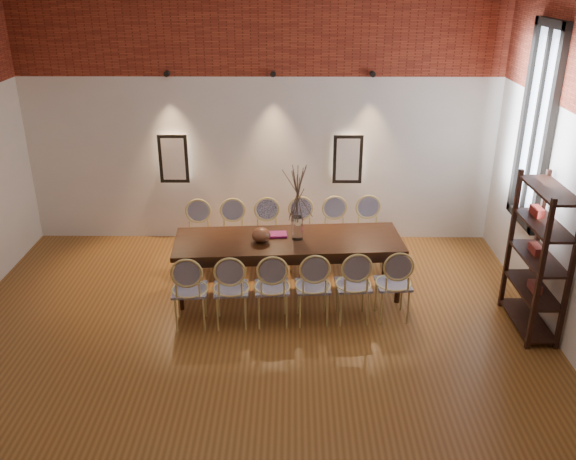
{
  "coord_description": "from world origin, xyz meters",
  "views": [
    {
      "loc": [
        0.49,
        -5.32,
        3.95
      ],
      "look_at": [
        0.43,
        1.35,
        1.05
      ],
      "focal_mm": 38.0,
      "sensor_mm": 36.0,
      "label": 1
    }
  ],
  "objects_px": {
    "chair_near_c": "(272,287)",
    "bowl": "(261,235)",
    "chair_far_d": "(302,235)",
    "chair_near_e": "(353,285)",
    "chair_far_c": "(268,236)",
    "chair_near_f": "(393,283)",
    "vase": "(297,228)",
    "book": "(277,235)",
    "chair_far_a": "(199,238)",
    "chair_far_f": "(370,233)",
    "chair_near_a": "(190,290)",
    "chair_near_b": "(231,288)",
    "chair_far_b": "(233,237)",
    "chair_near_d": "(313,286)",
    "dining_table": "(288,265)",
    "shelving_rack": "(538,258)",
    "chair_far_e": "(336,234)"
  },
  "relations": [
    {
      "from": "chair_far_c",
      "to": "chair_far_f",
      "type": "xyz_separation_m",
      "value": [
        1.44,
        0.11,
        0.0
      ]
    },
    {
      "from": "chair_far_b",
      "to": "chair_far_c",
      "type": "bearing_deg",
      "value": 180.0
    },
    {
      "from": "chair_far_a",
      "to": "chair_far_c",
      "type": "distance_m",
      "value": 0.96
    },
    {
      "from": "bowl",
      "to": "chair_far_b",
      "type": "bearing_deg",
      "value": 119.57
    },
    {
      "from": "chair_near_a",
      "to": "book",
      "type": "relative_size",
      "value": 3.62
    },
    {
      "from": "chair_near_d",
      "to": "shelving_rack",
      "type": "distance_m",
      "value": 2.59
    },
    {
      "from": "chair_far_d",
      "to": "bowl",
      "type": "relative_size",
      "value": 3.92
    },
    {
      "from": "chair_near_f",
      "to": "vase",
      "type": "distance_m",
      "value": 1.39
    },
    {
      "from": "chair_near_e",
      "to": "chair_far_c",
      "type": "height_order",
      "value": "same"
    },
    {
      "from": "chair_near_f",
      "to": "shelving_rack",
      "type": "relative_size",
      "value": 0.52
    },
    {
      "from": "dining_table",
      "to": "book",
      "type": "height_order",
      "value": "book"
    },
    {
      "from": "chair_near_c",
      "to": "shelving_rack",
      "type": "relative_size",
      "value": 0.52
    },
    {
      "from": "chair_near_a",
      "to": "vase",
      "type": "bearing_deg",
      "value": 29.44
    },
    {
      "from": "shelving_rack",
      "to": "chair_far_f",
      "type": "bearing_deg",
      "value": 135.27
    },
    {
      "from": "chair_far_a",
      "to": "chair_near_a",
      "type": "bearing_deg",
      "value": 90.0
    },
    {
      "from": "chair_far_a",
      "to": "chair_far_d",
      "type": "height_order",
      "value": "same"
    },
    {
      "from": "chair_near_d",
      "to": "chair_near_e",
      "type": "xyz_separation_m",
      "value": [
        0.48,
        0.04,
        0.0
      ]
    },
    {
      "from": "bowl",
      "to": "book",
      "type": "height_order",
      "value": "bowl"
    },
    {
      "from": "chair_near_c",
      "to": "chair_far_c",
      "type": "xyz_separation_m",
      "value": [
        -0.11,
        1.49,
        0.0
      ]
    },
    {
      "from": "chair_near_c",
      "to": "chair_near_e",
      "type": "xyz_separation_m",
      "value": [
        0.96,
        0.07,
        0.0
      ]
    },
    {
      "from": "chair_near_b",
      "to": "chair_far_b",
      "type": "height_order",
      "value": "same"
    },
    {
      "from": "chair_near_f",
      "to": "book",
      "type": "xyz_separation_m",
      "value": [
        -1.41,
        0.76,
        0.3
      ]
    },
    {
      "from": "chair_far_e",
      "to": "book",
      "type": "bearing_deg",
      "value": 35.99
    },
    {
      "from": "chair_far_a",
      "to": "chair_far_f",
      "type": "xyz_separation_m",
      "value": [
        2.4,
        0.18,
        0.0
      ]
    },
    {
      "from": "chair_far_d",
      "to": "chair_near_c",
      "type": "bearing_deg",
      "value": 72.07
    },
    {
      "from": "chair_far_f",
      "to": "chair_far_b",
      "type": "bearing_deg",
      "value": 0.0
    },
    {
      "from": "chair_far_a",
      "to": "book",
      "type": "xyz_separation_m",
      "value": [
        1.1,
        -0.55,
        0.3
      ]
    },
    {
      "from": "chair_far_b",
      "to": "vase",
      "type": "distance_m",
      "value": 1.2
    },
    {
      "from": "chair_near_e",
      "to": "chair_far_c",
      "type": "xyz_separation_m",
      "value": [
        -1.07,
        1.41,
        0.0
      ]
    },
    {
      "from": "chair_near_b",
      "to": "chair_far_b",
      "type": "relative_size",
      "value": 1.0
    },
    {
      "from": "chair_far_c",
      "to": "chair_far_d",
      "type": "bearing_deg",
      "value": 180.0
    },
    {
      "from": "chair_far_e",
      "to": "vase",
      "type": "bearing_deg",
      "value": 50.77
    },
    {
      "from": "chair_near_e",
      "to": "chair_near_f",
      "type": "height_order",
      "value": "same"
    },
    {
      "from": "chair_near_f",
      "to": "book",
      "type": "height_order",
      "value": "chair_near_f"
    },
    {
      "from": "chair_far_f",
      "to": "chair_far_c",
      "type": "bearing_deg",
      "value": 0.0
    },
    {
      "from": "chair_near_d",
      "to": "bowl",
      "type": "height_order",
      "value": "chair_near_d"
    },
    {
      "from": "chair_far_d",
      "to": "bowl",
      "type": "xyz_separation_m",
      "value": [
        -0.53,
        -0.84,
        0.37
      ]
    },
    {
      "from": "dining_table",
      "to": "chair_far_c",
      "type": "distance_m",
      "value": 0.79
    },
    {
      "from": "dining_table",
      "to": "bowl",
      "type": "distance_m",
      "value": 0.58
    },
    {
      "from": "chair_far_b",
      "to": "chair_far_e",
      "type": "height_order",
      "value": "same"
    },
    {
      "from": "chair_near_c",
      "to": "chair_near_a",
      "type": "bearing_deg",
      "value": 180.0
    },
    {
      "from": "chair_near_b",
      "to": "chair_far_f",
      "type": "xyz_separation_m",
      "value": [
        1.81,
        1.63,
        0.0
      ]
    },
    {
      "from": "chair_near_c",
      "to": "bowl",
      "type": "relative_size",
      "value": 3.92
    },
    {
      "from": "chair_near_d",
      "to": "vase",
      "type": "xyz_separation_m",
      "value": [
        -0.18,
        0.73,
        0.43
      ]
    },
    {
      "from": "chair_near_b",
      "to": "book",
      "type": "relative_size",
      "value": 3.62
    },
    {
      "from": "chair_far_f",
      "to": "book",
      "type": "height_order",
      "value": "chair_far_f"
    },
    {
      "from": "chair_near_d",
      "to": "chair_far_c",
      "type": "relative_size",
      "value": 1.0
    },
    {
      "from": "book",
      "to": "vase",
      "type": "bearing_deg",
      "value": -19.63
    },
    {
      "from": "chair_far_a",
      "to": "chair_far_f",
      "type": "distance_m",
      "value": 2.41
    },
    {
      "from": "chair_near_a",
      "to": "bowl",
      "type": "bearing_deg",
      "value": 39.01
    }
  ]
}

